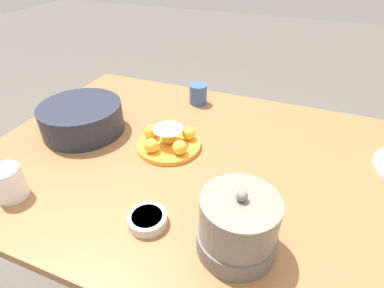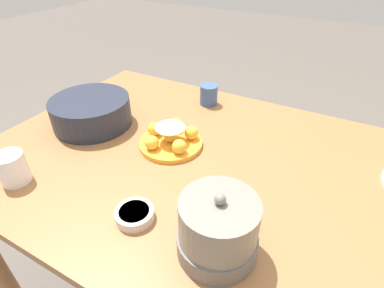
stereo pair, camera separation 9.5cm
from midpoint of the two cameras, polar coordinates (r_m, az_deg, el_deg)
dining_table at (r=1.00m, az=6.90°, el=-7.94°), size 1.50×0.98×0.78m
cake_plate at (r=1.00m, az=-1.39°, el=1.03°), size 0.21×0.21×0.08m
serving_bowl at (r=1.15m, az=-16.45°, el=5.97°), size 0.29×0.29×0.10m
sauce_bowl at (r=0.77m, az=-7.36°, el=-13.29°), size 0.10×0.10×0.03m
cup_near at (r=1.26m, az=5.39°, el=9.27°), size 0.07×0.07×0.08m
cup_far at (r=0.96m, az=-28.67°, el=-4.19°), size 0.08×0.08×0.09m
warming_pot at (r=0.67m, az=9.21°, el=-15.86°), size 0.18×0.18×0.17m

